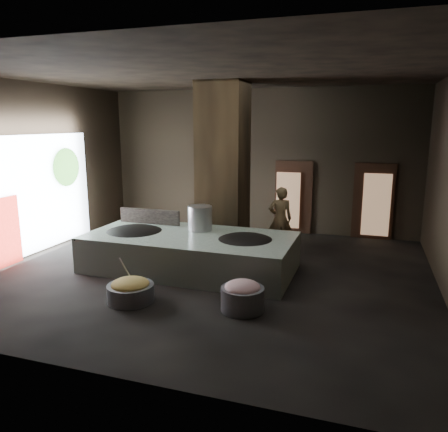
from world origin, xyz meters
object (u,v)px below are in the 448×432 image
(wok_left, at_px, (135,235))
(meat_basin, at_px, (242,299))
(hearth_platform, at_px, (190,252))
(stock_pot, at_px, (200,219))
(veg_basin, at_px, (131,293))
(wok_right, at_px, (245,243))
(cook, at_px, (280,219))

(wok_left, xyz_separation_m, meat_basin, (3.29, -1.81, -0.53))
(hearth_platform, relative_size, stock_pot, 7.67)
(veg_basin, relative_size, meat_basin, 1.12)
(hearth_platform, bearing_deg, veg_basin, -99.42)
(wok_right, height_order, cook, cook)
(hearth_platform, xyz_separation_m, veg_basin, (-0.37, -2.14, -0.26))
(wok_left, distance_m, meat_basin, 3.79)
(wok_right, bearing_deg, hearth_platform, -177.88)
(hearth_platform, distance_m, meat_basin, 2.62)
(wok_left, bearing_deg, cook, 35.81)
(wok_left, bearing_deg, wok_right, 2.05)
(wok_left, distance_m, cook, 3.92)
(hearth_platform, relative_size, cook, 2.77)
(hearth_platform, relative_size, wok_left, 3.17)
(wok_right, bearing_deg, stock_pot, 158.96)
(wok_left, xyz_separation_m, veg_basin, (1.08, -2.09, -0.58))
(wok_right, bearing_deg, meat_basin, -75.68)
(hearth_platform, relative_size, wok_right, 3.41)
(wok_right, bearing_deg, veg_basin, -128.24)
(meat_basin, bearing_deg, wok_left, 151.14)
(cook, bearing_deg, hearth_platform, 32.60)
(wok_left, height_order, meat_basin, wok_left)
(stock_pot, height_order, veg_basin, stock_pot)
(hearth_platform, xyz_separation_m, cook, (1.73, 2.24, 0.46))
(hearth_platform, xyz_separation_m, meat_basin, (1.84, -1.86, -0.20))
(hearth_platform, height_order, cook, cook)
(wok_right, distance_m, veg_basin, 2.85)
(wok_left, bearing_deg, hearth_platform, 1.97)
(wok_left, relative_size, veg_basin, 1.68)
(wok_right, bearing_deg, wok_left, -177.95)
(hearth_platform, xyz_separation_m, wok_right, (1.35, 0.05, 0.32))
(wok_right, distance_m, meat_basin, 2.04)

